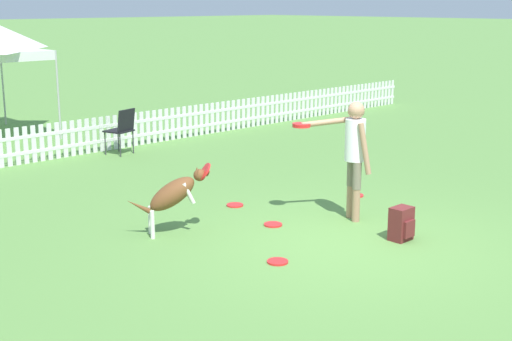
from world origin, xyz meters
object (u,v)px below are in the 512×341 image
at_px(frisbee_near_handler, 235,205).
at_px(backpack_on_grass, 402,224).
at_px(leaping_dog, 174,194).
at_px(frisbee_near_dog, 273,225).
at_px(folding_chair_blue_left, 122,127).
at_px(frisbee_midfield, 356,195).
at_px(frisbee_far_scatter, 278,262).
at_px(handler_person, 352,147).

distance_m(frisbee_near_handler, backpack_on_grass, 2.68).
relative_size(leaping_dog, frisbee_near_handler, 4.19).
height_order(frisbee_near_dog, backpack_on_grass, backpack_on_grass).
distance_m(frisbee_near_dog, folding_chair_blue_left, 5.48).
bearing_deg(frisbee_near_handler, frisbee_midfield, -27.62).
relative_size(frisbee_near_dog, backpack_on_grass, 0.58).
distance_m(frisbee_far_scatter, backpack_on_grass, 1.80).
relative_size(frisbee_near_dog, frisbee_midfield, 1.00).
bearing_deg(handler_person, leaping_dog, 90.19).
xyz_separation_m(frisbee_near_dog, frisbee_far_scatter, (-0.97, -1.04, 0.00)).
relative_size(leaping_dog, folding_chair_blue_left, 1.14).
distance_m(leaping_dog, frisbee_near_dog, 1.45).
height_order(leaping_dog, frisbee_midfield, leaping_dog).
distance_m(frisbee_midfield, frisbee_far_scatter, 3.21).
xyz_separation_m(frisbee_near_handler, folding_chair_blue_left, (0.88, 4.26, 0.54)).
relative_size(leaping_dog, frisbee_midfield, 4.19).
xyz_separation_m(handler_person, frisbee_midfield, (1.03, 0.71, -1.02)).
bearing_deg(handler_person, frisbee_near_dog, 89.38).
height_order(frisbee_midfield, frisbee_far_scatter, same).
relative_size(frisbee_near_handler, frisbee_midfield, 1.00).
height_order(handler_person, frisbee_near_handler, handler_person).
relative_size(frisbee_midfield, backpack_on_grass, 0.58).
relative_size(handler_person, frisbee_midfield, 6.60).
distance_m(leaping_dog, frisbee_near_handler, 1.62).
distance_m(handler_person, leaping_dog, 2.51).
xyz_separation_m(handler_person, folding_chair_blue_left, (0.17, 5.88, -0.48)).
bearing_deg(folding_chair_blue_left, frisbee_near_handler, 62.90).
height_order(leaping_dog, folding_chair_blue_left, leaping_dog).
bearing_deg(folding_chair_blue_left, frisbee_midfield, 83.90).
bearing_deg(frisbee_near_handler, frisbee_far_scatter, -120.65).
xyz_separation_m(backpack_on_grass, folding_chair_blue_left, (0.41, 6.89, 0.34)).
relative_size(frisbee_midfield, frisbee_far_scatter, 1.00).
bearing_deg(frisbee_near_dog, folding_chair_blue_left, 77.82).
bearing_deg(handler_person, folding_chair_blue_left, 27.10).
bearing_deg(folding_chair_blue_left, leaping_dog, 48.07).
height_order(leaping_dog, frisbee_near_dog, leaping_dog).
bearing_deg(backpack_on_grass, frisbee_midfield, 53.80).
bearing_deg(leaping_dog, frisbee_midfield, 110.41).
xyz_separation_m(leaping_dog, frisbee_midfield, (3.19, -0.47, -0.54)).
bearing_deg(frisbee_midfield, handler_person, -145.30).
bearing_deg(leaping_dog, handler_person, 90.19).
height_order(leaping_dog, frisbee_near_handler, leaping_dog).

